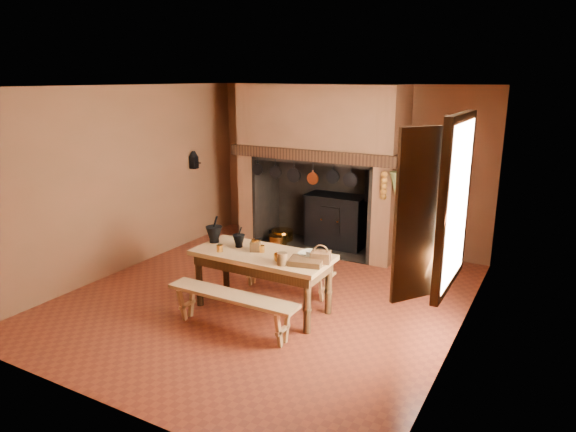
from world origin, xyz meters
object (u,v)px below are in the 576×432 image
Objects in this scene: bench_front at (232,303)px; coffee_grinder at (255,246)px; iron_range at (336,220)px; work_table at (262,262)px; wicker_basket at (321,257)px; mixing_bowl at (311,255)px.

coffee_grinder reaches higher than bench_front.
iron_range reaches higher than coffee_grinder.
wicker_basket is (0.79, 0.05, 0.19)m from work_table.
iron_range is at bearing 94.44° from wicker_basket.
bench_front is (0.20, -3.46, -0.13)m from iron_range.
coffee_grinder is 0.74m from mixing_bowl.
iron_range reaches higher than mixing_bowl.
work_table is at bearing -85.91° from iron_range.
work_table is at bearing -30.36° from coffee_grinder.
coffee_grinder is at bearing 166.75° from wicker_basket.
work_table is 0.22m from coffee_grinder.
coffee_grinder is (-0.11, 0.70, 0.49)m from bench_front.
wicker_basket reaches higher than work_table.
coffee_grinder reaches higher than mixing_bowl.
mixing_bowl reaches higher than work_table.
iron_range is 8.26× the size of coffee_grinder.
work_table reaches higher than bench_front.
wicker_basket is at bearing -23.04° from mixing_bowl.
wicker_basket is at bearing -20.81° from coffee_grinder.
work_table is 6.65× the size of wicker_basket.
iron_range is 0.90× the size of work_table.
bench_front is at bearing -86.72° from iron_range.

